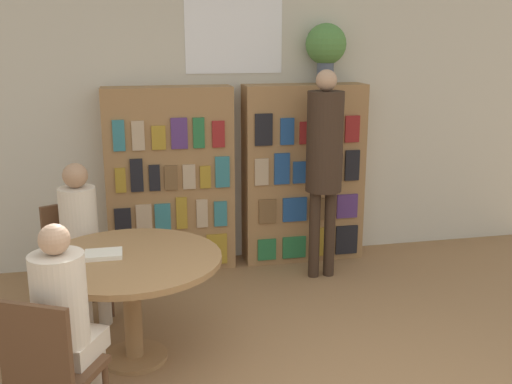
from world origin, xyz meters
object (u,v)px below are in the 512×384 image
flower_vase (326,47)px  reading_table (131,274)px  bookshelf_right (303,174)px  chair_left_side (74,254)px  chair_near_camera (49,366)px  seated_reader_left (82,233)px  seated_reader_right (65,315)px  librarian_standing (324,152)px  bookshelf_left (170,180)px

flower_vase → reading_table: 2.86m
bookshelf_right → chair_left_side: (-2.09, -0.81, -0.36)m
chair_left_side → chair_near_camera: bearing=63.0°
seated_reader_left → seated_reader_right: 1.36m
seated_reader_right → librarian_standing: 2.78m
bookshelf_right → seated_reader_left: (-2.01, -0.97, -0.14)m
seated_reader_right → flower_vase: bearing=73.6°
reading_table → chair_left_side: 0.95m
chair_near_camera → seated_reader_right: 0.27m
librarian_standing → chair_left_side: bearing=-171.8°
bookshelf_left → bookshelf_right: 1.28m
chair_near_camera → librarian_standing: librarian_standing is taller
bookshelf_left → seated_reader_right: size_ratio=1.40×
flower_vase → seated_reader_right: bearing=-133.4°
chair_near_camera → bookshelf_left: bearing=98.8°
librarian_standing → flower_vase: bearing=72.7°
chair_left_side → librarian_standing: (2.13, 0.31, 0.67)m
bookshelf_left → chair_near_camera: bookshelf_left is taller
bookshelf_right → seated_reader_left: size_ratio=1.38×
bookshelf_right → flower_vase: (0.19, 0.00, 1.19)m
reading_table → seated_reader_right: (-0.35, -0.68, 0.07)m
bookshelf_right → seated_reader_right: (-2.01, -2.32, -0.16)m
flower_vase → reading_table: flower_vase is taller
reading_table → chair_left_side: bearing=117.0°
flower_vase → reading_table: (-1.86, -1.65, -1.42)m
bookshelf_left → chair_near_camera: 2.64m
bookshelf_left → chair_near_camera: size_ratio=1.94×
chair_left_side → librarian_standing: 2.25m
bookshelf_left → bookshelf_right: same height
reading_table → librarian_standing: bearing=33.9°
bookshelf_right → seated_reader_left: 2.24m
bookshelf_left → flower_vase: (1.47, 0.00, 1.19)m
bookshelf_right → chair_near_camera: 3.27m
flower_vase → seated_reader_right: size_ratio=0.45×
chair_left_side → librarian_standing: size_ratio=0.47×
chair_left_side → reading_table: bearing=90.0°
reading_table → seated_reader_left: seated_reader_left is taller
chair_near_camera → seated_reader_left: size_ratio=0.71×
flower_vase → seated_reader_right: 3.48m
flower_vase → chair_near_camera: size_ratio=0.63×
bookshelf_left → seated_reader_right: bookshelf_left is taller
chair_near_camera → seated_reader_right: seated_reader_right is taller
seated_reader_left → seated_reader_right: size_ratio=1.02×
chair_near_camera → seated_reader_left: bearing=114.0°
reading_table → chair_near_camera: bearing=-117.0°
bookshelf_right → reading_table: bookshelf_right is taller
librarian_standing → bookshelf_left: bearing=159.1°
bookshelf_left → flower_vase: 1.89m
chair_near_camera → chair_left_side: 1.68m
seated_reader_right → seated_reader_left: bearing=117.0°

